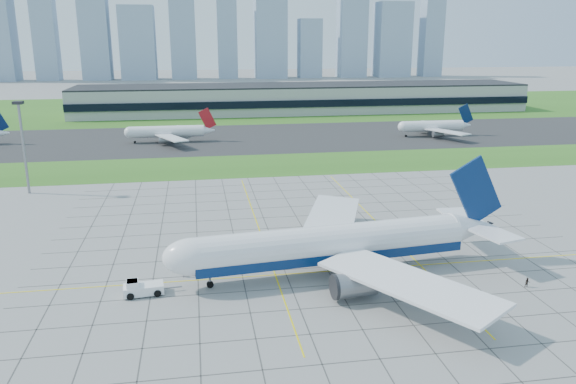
% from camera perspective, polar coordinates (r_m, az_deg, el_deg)
% --- Properties ---
extents(ground, '(1400.00, 1400.00, 0.00)m').
position_cam_1_polar(ground, '(107.52, 3.87, -7.62)').
color(ground, '#9A9A95').
rests_on(ground, ground).
extents(grass_median, '(700.00, 35.00, 0.04)m').
position_cam_1_polar(grass_median, '(192.30, -2.26, 2.77)').
color(grass_median, '#2E601B').
rests_on(grass_median, ground).
extents(asphalt_taxiway, '(700.00, 75.00, 0.04)m').
position_cam_1_polar(asphalt_taxiway, '(245.94, -3.88, 5.53)').
color(asphalt_taxiway, '#383838').
rests_on(asphalt_taxiway, ground).
extents(grass_far, '(700.00, 145.00, 0.04)m').
position_cam_1_polar(grass_far, '(354.48, -5.67, 8.51)').
color(grass_far, '#2E601B').
rests_on(grass_far, ground).
extents(apron_markings, '(120.00, 130.00, 0.03)m').
position_cam_1_polar(apron_markings, '(117.63, 2.84, -5.53)').
color(apron_markings, '#474744').
rests_on(apron_markings, ground).
extents(terminal, '(260.00, 43.00, 15.80)m').
position_cam_1_polar(terminal, '(333.92, 1.56, 9.52)').
color(terminal, '#B7B7B2').
rests_on(terminal, ground).
extents(light_mast, '(2.50, 2.50, 25.60)m').
position_cam_1_polar(light_mast, '(169.82, -25.39, 5.17)').
color(light_mast, gray).
rests_on(light_mast, ground).
extents(city_skyline, '(523.00, 32.40, 160.00)m').
position_cam_1_polar(city_skyline, '(616.64, -8.44, 16.81)').
color(city_skyline, '#91A7BE').
rests_on(city_skyline, ground).
extents(airliner, '(65.38, 65.93, 20.60)m').
position_cam_1_polar(airliner, '(102.83, 4.65, -5.36)').
color(airliner, white).
rests_on(airliner, ground).
extents(pushback_tug, '(9.81, 4.00, 2.70)m').
position_cam_1_polar(pushback_tug, '(99.14, -14.67, -9.43)').
color(pushback_tug, white).
rests_on(pushback_tug, ground).
extents(crew_near, '(0.80, 0.81, 1.89)m').
position_cam_1_polar(crew_near, '(104.49, -10.51, -8.00)').
color(crew_near, black).
rests_on(crew_near, ground).
extents(crew_far, '(0.91, 0.74, 1.77)m').
position_cam_1_polar(crew_far, '(107.21, 23.15, -8.46)').
color(crew_far, black).
rests_on(crew_far, ground).
extents(distant_jet_1, '(35.42, 42.66, 14.08)m').
position_cam_1_polar(distant_jet_1, '(239.23, -12.03, 6.03)').
color(distant_jet_1, white).
rests_on(distant_jet_1, ground).
extents(distant_jet_2, '(32.49, 42.66, 14.08)m').
position_cam_1_polar(distant_jet_2, '(257.18, 14.60, 6.51)').
color(distant_jet_2, white).
rests_on(distant_jet_2, ground).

